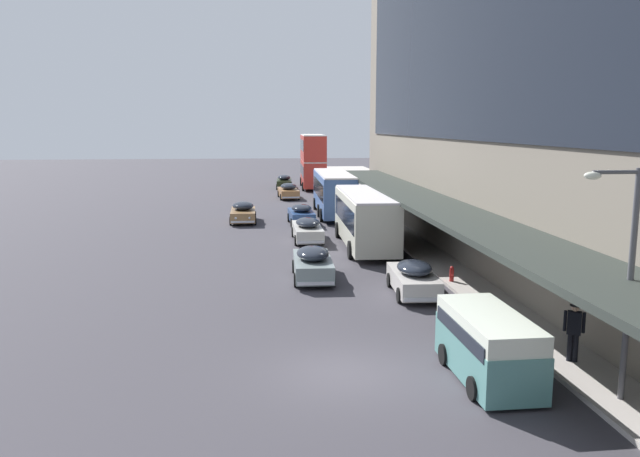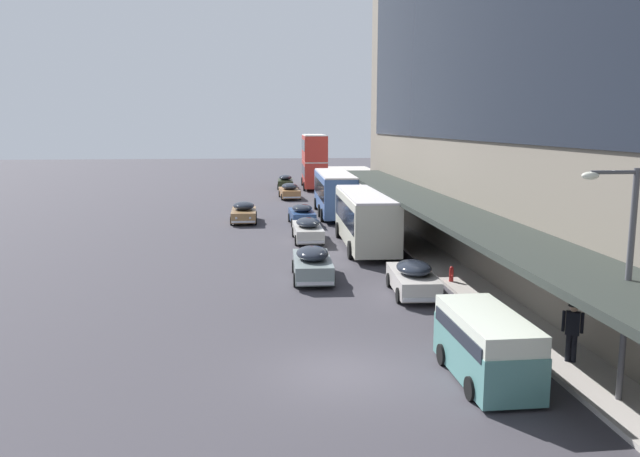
% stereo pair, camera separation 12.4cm
% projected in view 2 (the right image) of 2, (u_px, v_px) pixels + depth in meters
% --- Properties ---
extents(ground, '(240.00, 240.00, 0.00)m').
position_uv_depth(ground, '(342.00, 373.00, 18.32)').
color(ground, '#3B393F').
extents(transit_bus_kerbside_front, '(2.95, 10.84, 3.44)m').
position_uv_depth(transit_bus_kerbside_front, '(335.00, 191.00, 50.04)').
color(transit_bus_kerbside_front, '#40609C').
rests_on(transit_bus_kerbside_front, ground).
extents(transit_bus_kerbside_rear, '(2.98, 9.56, 6.13)m').
position_uv_depth(transit_bus_kerbside_rear, '(314.00, 159.00, 71.41)').
color(transit_bus_kerbside_rear, '#B83027').
rests_on(transit_bus_kerbside_rear, ground).
extents(transit_bus_kerbside_far, '(2.93, 10.19, 3.27)m').
position_uv_depth(transit_bus_kerbside_far, '(365.00, 216.00, 36.79)').
color(transit_bus_kerbside_far, beige).
rests_on(transit_bus_kerbside_far, ground).
extents(sedan_second_near, '(1.97, 4.44, 1.50)m').
position_uv_depth(sedan_second_near, '(413.00, 278.00, 26.65)').
color(sedan_second_near, beige).
rests_on(sedan_second_near, ground).
extents(sedan_lead_near, '(2.07, 4.82, 1.55)m').
position_uv_depth(sedan_lead_near, '(290.00, 191.00, 61.68)').
color(sedan_lead_near, '#A26D3D').
rests_on(sedan_lead_near, ground).
extents(sedan_far_back, '(1.91, 4.36, 1.49)m').
position_uv_depth(sedan_far_back, '(302.00, 214.00, 45.64)').
color(sedan_far_back, navy).
rests_on(sedan_far_back, ground).
extents(sedan_second_mid, '(1.96, 4.88, 1.60)m').
position_uv_depth(sedan_second_mid, '(285.00, 182.00, 71.43)').
color(sedan_second_mid, '#252E18').
rests_on(sedan_second_mid, ground).
extents(sedan_oncoming_rear, '(1.82, 4.95, 1.49)m').
position_uv_depth(sedan_oncoming_rear, '(308.00, 229.00, 39.06)').
color(sedan_oncoming_rear, beige).
rests_on(sedan_oncoming_rear, ground).
extents(sedan_trailing_near, '(1.94, 4.46, 1.53)m').
position_uv_depth(sedan_trailing_near, '(244.00, 212.00, 46.66)').
color(sedan_trailing_near, olive).
rests_on(sedan_trailing_near, ground).
extents(sedan_trailing_mid, '(1.96, 4.72, 1.59)m').
position_uv_depth(sedan_trailing_mid, '(312.00, 263.00, 29.31)').
color(sedan_trailing_mid, gray).
rests_on(sedan_trailing_mid, ground).
extents(vw_van, '(1.95, 4.57, 1.96)m').
position_uv_depth(vw_van, '(485.00, 342.00, 17.77)').
color(vw_van, teal).
rests_on(vw_van, ground).
extents(pedestrian_at_kerb, '(0.56, 0.40, 1.86)m').
position_uv_depth(pedestrian_at_kerb, '(572.00, 329.00, 18.65)').
color(pedestrian_at_kerb, black).
rests_on(pedestrian_at_kerb, sidewalk_kerb).
extents(street_lamp, '(1.50, 0.28, 6.01)m').
position_uv_depth(street_lamp, '(622.00, 266.00, 15.63)').
color(street_lamp, '#4C4C51').
rests_on(street_lamp, sidewalk_kerb).
extents(fire_hydrant, '(0.20, 0.40, 0.70)m').
position_uv_depth(fire_hydrant, '(451.00, 274.00, 28.40)').
color(fire_hydrant, red).
rests_on(fire_hydrant, sidewalk_kerb).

